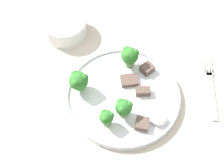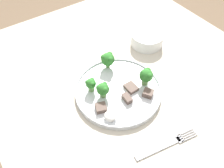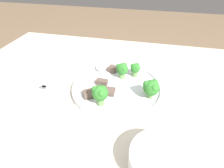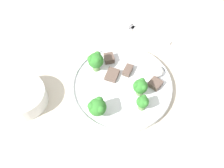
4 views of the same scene
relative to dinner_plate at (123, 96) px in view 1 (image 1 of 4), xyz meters
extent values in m
plane|color=#7F664C|center=(0.01, 0.08, -0.73)|extent=(8.00, 8.00, 0.00)
cube|color=beige|center=(0.01, 0.08, -0.02)|extent=(1.14, 0.95, 0.03)
cylinder|color=brown|center=(0.52, 0.50, -0.38)|extent=(0.06, 0.06, 0.69)
cylinder|color=white|center=(0.00, 0.00, 0.00)|extent=(0.28, 0.28, 0.01)
torus|color=white|center=(0.00, 0.00, 0.01)|extent=(0.28, 0.28, 0.01)
cube|color=#B2B2B7|center=(0.22, -0.02, -0.01)|extent=(0.04, 0.14, 0.00)
cube|color=#B2B2B7|center=(0.24, 0.05, -0.01)|extent=(0.03, 0.02, 0.00)
cube|color=#B2B2B7|center=(0.25, 0.07, -0.01)|extent=(0.01, 0.05, 0.00)
cube|color=#B2B2B7|center=(0.24, 0.07, -0.01)|extent=(0.01, 0.05, 0.00)
cube|color=#B2B2B7|center=(0.24, 0.07, -0.01)|extent=(0.01, 0.05, 0.00)
cube|color=#B2B2B7|center=(0.23, 0.07, -0.01)|extent=(0.01, 0.05, 0.00)
cylinder|color=white|center=(-0.14, 0.24, 0.02)|extent=(0.13, 0.13, 0.05)
cylinder|color=white|center=(-0.14, 0.24, 0.01)|extent=(0.10, 0.10, 0.04)
cylinder|color=#709E56|center=(0.03, 0.09, 0.02)|extent=(0.02, 0.02, 0.02)
sphere|color=#337F2D|center=(0.03, 0.09, 0.04)|extent=(0.04, 0.04, 0.04)
sphere|color=#337F2D|center=(0.04, 0.09, 0.05)|extent=(0.02, 0.02, 0.02)
sphere|color=#337F2D|center=(0.02, 0.10, 0.05)|extent=(0.02, 0.02, 0.02)
sphere|color=#337F2D|center=(0.02, 0.08, 0.05)|extent=(0.02, 0.02, 0.02)
cylinder|color=#709E56|center=(-0.11, 0.03, 0.01)|extent=(0.01, 0.01, 0.02)
sphere|color=#337F2D|center=(-0.11, 0.03, 0.04)|extent=(0.05, 0.05, 0.05)
sphere|color=#337F2D|center=(-0.09, 0.03, 0.05)|extent=(0.02, 0.02, 0.02)
sphere|color=#337F2D|center=(-0.11, 0.04, 0.05)|extent=(0.02, 0.02, 0.02)
sphere|color=#337F2D|center=(-0.11, 0.02, 0.05)|extent=(0.02, 0.02, 0.02)
cylinder|color=#709E56|center=(-0.05, -0.07, 0.01)|extent=(0.02, 0.02, 0.02)
sphere|color=#337F2D|center=(-0.05, -0.07, 0.04)|extent=(0.03, 0.03, 0.03)
sphere|color=#337F2D|center=(-0.04, -0.07, 0.04)|extent=(0.01, 0.01, 0.01)
sphere|color=#337F2D|center=(-0.05, -0.06, 0.04)|extent=(0.01, 0.01, 0.01)
sphere|color=#337F2D|center=(-0.05, -0.08, 0.04)|extent=(0.01, 0.01, 0.01)
cylinder|color=#709E56|center=(-0.01, -0.05, 0.01)|extent=(0.02, 0.02, 0.02)
sphere|color=#337F2D|center=(-0.01, -0.05, 0.04)|extent=(0.04, 0.04, 0.04)
sphere|color=#337F2D|center=(0.00, -0.05, 0.05)|extent=(0.02, 0.02, 0.02)
sphere|color=#337F2D|center=(-0.01, -0.04, 0.05)|extent=(0.02, 0.02, 0.02)
sphere|color=#337F2D|center=(-0.01, -0.06, 0.05)|extent=(0.02, 0.02, 0.02)
cube|color=brown|center=(0.05, 0.00, 0.01)|extent=(0.04, 0.02, 0.02)
cube|color=brown|center=(0.07, 0.07, 0.01)|extent=(0.04, 0.04, 0.02)
cube|color=brown|center=(0.03, -0.09, 0.01)|extent=(0.04, 0.04, 0.02)
cube|color=brown|center=(0.02, 0.04, 0.01)|extent=(0.04, 0.03, 0.01)
ellipsoid|color=white|center=(0.07, -0.08, 0.01)|extent=(0.04, 0.03, 0.02)
camera|label=1|loc=(-0.08, -0.39, 0.67)|focal=50.00mm
camera|label=2|loc=(0.35, -0.27, 0.57)|focal=35.00mm
camera|label=3|loc=(-0.08, 0.44, 0.35)|focal=28.00mm
camera|label=4|loc=(-0.38, -0.11, 0.63)|focal=42.00mm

